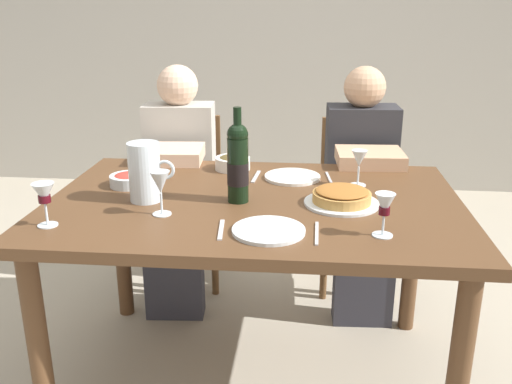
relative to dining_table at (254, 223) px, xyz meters
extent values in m
plane|color=#B2A893|center=(0.00, 0.00, -0.67)|extent=(8.00, 8.00, 0.00)
cube|color=#B2ADA3|center=(0.00, 2.55, 0.73)|extent=(8.00, 0.10, 2.80)
cube|color=brown|center=(0.00, 0.00, 0.07)|extent=(1.50, 1.00, 0.04)
cylinder|color=brown|center=(-0.67, -0.42, -0.31)|extent=(0.07, 0.07, 0.72)
cylinder|color=brown|center=(0.67, -0.42, -0.31)|extent=(0.07, 0.07, 0.72)
cylinder|color=brown|center=(-0.67, 0.42, -0.31)|extent=(0.07, 0.07, 0.72)
cylinder|color=brown|center=(0.67, 0.42, -0.31)|extent=(0.07, 0.07, 0.72)
cylinder|color=black|center=(-0.06, -0.03, 0.21)|extent=(0.08, 0.08, 0.23)
sphere|color=black|center=(-0.06, -0.03, 0.34)|extent=(0.08, 0.08, 0.08)
cylinder|color=black|center=(-0.06, -0.03, 0.39)|extent=(0.03, 0.03, 0.09)
cylinder|color=black|center=(-0.06, -0.03, 0.20)|extent=(0.08, 0.08, 0.08)
cylinder|color=silver|center=(-0.39, -0.05, 0.20)|extent=(0.11, 0.11, 0.21)
cylinder|color=silver|center=(-0.39, -0.05, 0.16)|extent=(0.11, 0.11, 0.13)
torus|color=silver|center=(-0.31, -0.05, 0.21)|extent=(0.07, 0.01, 0.07)
cylinder|color=silver|center=(0.31, -0.03, 0.10)|extent=(0.27, 0.27, 0.01)
cylinder|color=#C18E47|center=(0.31, -0.03, 0.12)|extent=(0.21, 0.21, 0.03)
ellipsoid|color=#9E6028|center=(0.31, -0.03, 0.14)|extent=(0.19, 0.19, 0.02)
cylinder|color=silver|center=(-0.50, 0.11, 0.11)|extent=(0.15, 0.15, 0.04)
ellipsoid|color=#B2382D|center=(-0.50, 0.11, 0.13)|extent=(0.12, 0.12, 0.03)
cylinder|color=white|center=(-0.13, 0.38, 0.12)|extent=(0.15, 0.15, 0.05)
ellipsoid|color=brown|center=(-0.13, 0.38, 0.14)|extent=(0.12, 0.12, 0.04)
cylinder|color=silver|center=(0.39, 0.20, 0.09)|extent=(0.06, 0.06, 0.00)
cylinder|color=silver|center=(0.39, 0.20, 0.13)|extent=(0.01, 0.01, 0.07)
cone|color=silver|center=(0.39, 0.20, 0.20)|extent=(0.06, 0.06, 0.07)
cylinder|color=silver|center=(0.43, -0.30, 0.09)|extent=(0.06, 0.06, 0.00)
cylinder|color=silver|center=(0.43, -0.30, 0.13)|extent=(0.01, 0.01, 0.06)
cone|color=silver|center=(0.43, -0.30, 0.19)|extent=(0.06, 0.06, 0.07)
cylinder|color=#470A14|center=(0.43, -0.30, 0.18)|extent=(0.03, 0.03, 0.02)
cylinder|color=silver|center=(-0.64, -0.32, 0.09)|extent=(0.06, 0.06, 0.00)
cylinder|color=silver|center=(-0.64, -0.32, 0.13)|extent=(0.01, 0.01, 0.07)
cone|color=silver|center=(-0.64, -0.32, 0.20)|extent=(0.07, 0.07, 0.07)
cylinder|color=#470A14|center=(-0.64, -0.32, 0.18)|extent=(0.04, 0.04, 0.02)
cylinder|color=silver|center=(-0.30, -0.18, 0.09)|extent=(0.06, 0.06, 0.00)
cylinder|color=silver|center=(-0.30, -0.18, 0.13)|extent=(0.01, 0.01, 0.07)
cone|color=silver|center=(-0.30, -0.18, 0.21)|extent=(0.07, 0.07, 0.08)
cylinder|color=white|center=(0.13, 0.27, 0.10)|extent=(0.23, 0.23, 0.01)
cylinder|color=silver|center=(0.07, -0.30, 0.10)|extent=(0.23, 0.23, 0.01)
cube|color=silver|center=(-0.02, 0.27, 0.09)|extent=(0.03, 0.16, 0.00)
cube|color=silver|center=(0.28, 0.27, 0.09)|extent=(0.03, 0.18, 0.00)
cube|color=silver|center=(0.22, -0.30, 0.09)|extent=(0.01, 0.18, 0.00)
cube|color=silver|center=(-0.08, -0.30, 0.09)|extent=(0.03, 0.16, 0.00)
cube|color=brown|center=(-0.45, 0.80, -0.21)|extent=(0.43, 0.43, 0.02)
cube|color=brown|center=(-0.46, 0.99, 0.00)|extent=(0.36, 0.06, 0.40)
cylinder|color=brown|center=(-0.61, 0.62, -0.44)|extent=(0.04, 0.04, 0.45)
cylinder|color=brown|center=(-0.27, 0.65, -0.44)|extent=(0.04, 0.04, 0.45)
cylinder|color=brown|center=(-0.63, 0.96, -0.44)|extent=(0.04, 0.04, 0.45)
cylinder|color=brown|center=(-0.29, 0.99, -0.44)|extent=(0.04, 0.04, 0.45)
cube|color=#B7B2A8|center=(-0.45, 0.76, 0.05)|extent=(0.35, 0.22, 0.50)
sphere|color=beige|center=(-0.45, 0.76, 0.39)|extent=(0.20, 0.20, 0.20)
cube|color=#33333D|center=(-0.44, 0.57, -0.20)|extent=(0.33, 0.40, 0.14)
cube|color=#33333D|center=(-0.43, 0.43, -0.47)|extent=(0.28, 0.14, 0.40)
cube|color=beige|center=(-0.43, 0.49, 0.12)|extent=(0.31, 0.26, 0.06)
cube|color=brown|center=(0.45, 0.83, -0.21)|extent=(0.42, 0.42, 0.02)
cube|color=brown|center=(0.44, 1.02, 0.00)|extent=(0.36, 0.05, 0.40)
cylinder|color=brown|center=(0.29, 0.65, -0.44)|extent=(0.04, 0.04, 0.45)
cylinder|color=brown|center=(0.63, 0.67, -0.44)|extent=(0.04, 0.04, 0.45)
cylinder|color=brown|center=(0.27, 0.99, -0.44)|extent=(0.04, 0.04, 0.45)
cylinder|color=brown|center=(0.61, 1.01, -0.44)|extent=(0.04, 0.04, 0.45)
cube|color=#2D2D33|center=(0.45, 0.79, 0.05)|extent=(0.35, 0.22, 0.50)
sphere|color=tan|center=(0.45, 0.79, 0.39)|extent=(0.20, 0.20, 0.20)
cube|color=#33333D|center=(0.46, 0.60, -0.20)|extent=(0.32, 0.39, 0.14)
cube|color=#33333D|center=(0.47, 0.45, -0.47)|extent=(0.28, 0.13, 0.40)
cube|color=tan|center=(0.46, 0.51, 0.12)|extent=(0.30, 0.25, 0.06)
camera|label=1|loc=(0.19, -1.90, 0.77)|focal=39.01mm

